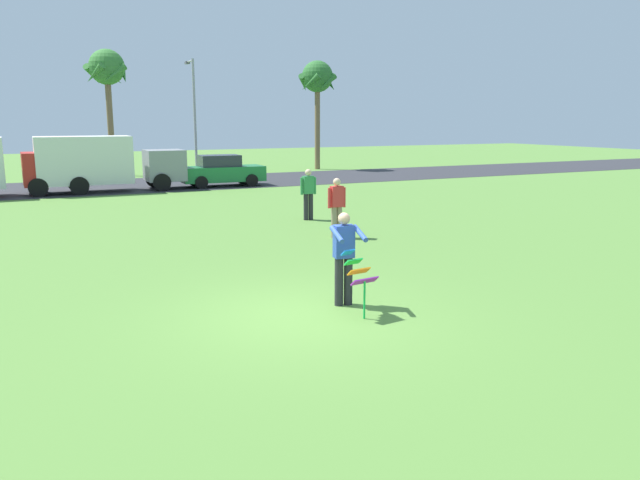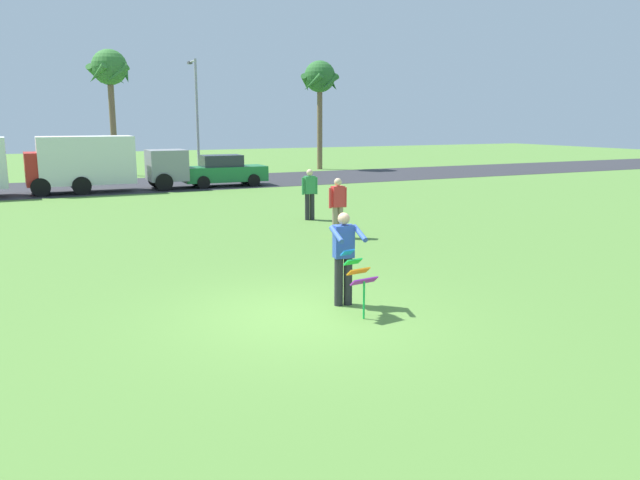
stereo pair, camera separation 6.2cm
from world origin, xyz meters
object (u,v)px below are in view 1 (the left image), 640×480
(palm_tree_centre_far, at_px, (317,81))
(person_walker_near, at_px, (308,193))
(person_walker_far, at_px, (337,206))
(person_kite_flyer, at_px, (344,255))
(streetlight_pole, at_px, (194,109))
(parked_truck_grey_van, at_px, (103,162))
(palm_tree_right_near, at_px, (107,72))
(parked_car_green, at_px, (222,171))
(kite_held, at_px, (359,273))

(palm_tree_centre_far, relative_size, person_walker_near, 4.21)
(person_walker_far, bearing_deg, person_kite_flyer, -116.11)
(person_walker_near, bearing_deg, palm_tree_centre_far, 63.69)
(person_walker_near, bearing_deg, person_kite_flyer, -110.91)
(streetlight_pole, bearing_deg, person_walker_far, -94.43)
(parked_truck_grey_van, distance_m, palm_tree_right_near, 10.35)
(parked_car_green, relative_size, person_walker_far, 2.45)
(streetlight_pole, height_order, person_walker_near, streetlight_pole)
(parked_truck_grey_van, xyz_separation_m, palm_tree_centre_far, (15.02, 7.97, 4.54))
(parked_truck_grey_van, xyz_separation_m, person_walker_near, (5.24, -11.81, -0.48))
(kite_held, relative_size, palm_tree_right_near, 0.15)
(streetlight_pole, distance_m, person_walker_far, 22.93)
(parked_car_green, distance_m, palm_tree_centre_far, 13.26)
(parked_car_green, height_order, palm_tree_right_near, palm_tree_right_near)
(parked_truck_grey_van, bearing_deg, person_walker_far, -72.92)
(kite_held, bearing_deg, person_walker_near, 70.03)
(person_kite_flyer, bearing_deg, person_walker_near, 69.09)
(person_kite_flyer, distance_m, person_walker_near, 9.96)
(streetlight_pole, bearing_deg, person_walker_near, -93.41)
(parked_car_green, relative_size, palm_tree_centre_far, 0.58)
(palm_tree_right_near, distance_m, streetlight_pole, 5.46)
(kite_held, xyz_separation_m, streetlight_pole, (4.79, 29.37, 3.23))
(parked_car_green, xyz_separation_m, palm_tree_centre_far, (9.25, 7.97, 5.18))
(palm_tree_right_near, bearing_deg, kite_held, -90.00)
(parked_truck_grey_van, distance_m, person_walker_near, 12.93)
(palm_tree_right_near, xyz_separation_m, person_walker_near, (3.63, -20.87, -5.23))
(person_kite_flyer, bearing_deg, person_walker_far, 63.89)
(palm_tree_right_near, xyz_separation_m, streetlight_pole, (4.79, -1.49, -2.17))
(person_kite_flyer, bearing_deg, kite_held, -96.53)
(streetlight_pole, bearing_deg, parked_car_green, -94.74)
(palm_tree_right_near, height_order, person_walker_far, palm_tree_right_near)
(person_kite_flyer, distance_m, kite_held, 0.72)
(streetlight_pole, xyz_separation_m, person_walker_far, (-1.76, -22.66, -3.06))
(kite_held, relative_size, streetlight_pole, 0.16)
(kite_held, bearing_deg, person_kite_flyer, 83.47)
(parked_car_green, bearing_deg, person_kite_flyer, -100.94)
(kite_held, xyz_separation_m, person_walker_near, (3.63, 9.99, 0.16))
(palm_tree_right_near, relative_size, palm_tree_centre_far, 1.03)
(parked_car_green, distance_m, person_walker_near, 11.82)
(palm_tree_right_near, relative_size, person_walker_near, 4.34)
(kite_held, bearing_deg, palm_tree_right_near, 90.00)
(person_kite_flyer, bearing_deg, palm_tree_centre_far, 65.37)
(person_walker_far, bearing_deg, palm_tree_right_near, 97.15)
(parked_truck_grey_van, xyz_separation_m, person_walker_far, (4.64, -15.09, -0.48))
(palm_tree_right_near, bearing_deg, parked_truck_grey_van, -100.07)
(parked_car_green, xyz_separation_m, person_walker_near, (-0.53, -11.81, 0.16))
(parked_truck_grey_van, bearing_deg, palm_tree_centre_far, 27.95)
(streetlight_pole, bearing_deg, parked_truck_grey_van, -130.20)
(palm_tree_right_near, height_order, palm_tree_centre_far, palm_tree_right_near)
(palm_tree_right_near, bearing_deg, parked_car_green, -65.32)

